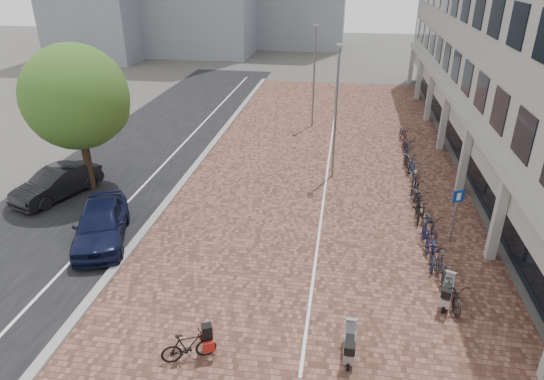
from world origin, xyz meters
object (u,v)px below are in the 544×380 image
(car_navy, at_px, (101,223))
(scooter_front, at_px, (447,292))
(hero_bike, at_px, (188,346))
(car_dark, at_px, (57,183))
(scooter_back, at_px, (350,343))
(parking_sign, at_px, (456,208))

(car_navy, bearing_deg, scooter_front, -28.75)
(hero_bike, xyz_separation_m, scooter_front, (7.66, 3.70, -0.00))
(car_dark, distance_m, scooter_front, 18.04)
(car_navy, height_order, scooter_front, car_navy)
(scooter_back, bearing_deg, hero_bike, -167.72)
(car_navy, bearing_deg, car_dark, 119.12)
(hero_bike, relative_size, parking_sign, 0.68)
(hero_bike, bearing_deg, scooter_front, -88.45)
(scooter_back, bearing_deg, scooter_front, 44.09)
(car_navy, distance_m, scooter_back, 11.11)
(car_dark, bearing_deg, car_navy, -20.52)
(scooter_back, height_order, parking_sign, parking_sign)
(hero_bike, distance_m, parking_sign, 11.50)
(car_dark, xyz_separation_m, hero_bike, (9.55, -9.11, -0.23))
(hero_bike, bearing_deg, car_dark, 22.11)
(car_navy, height_order, hero_bike, car_navy)
(car_navy, bearing_deg, hero_bike, -66.08)
(car_dark, distance_m, parking_sign, 18.12)
(scooter_front, bearing_deg, car_dark, 179.37)
(parking_sign, bearing_deg, car_dark, 151.13)
(scooter_back, relative_size, parking_sign, 0.60)
(parking_sign, bearing_deg, car_navy, 163.92)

